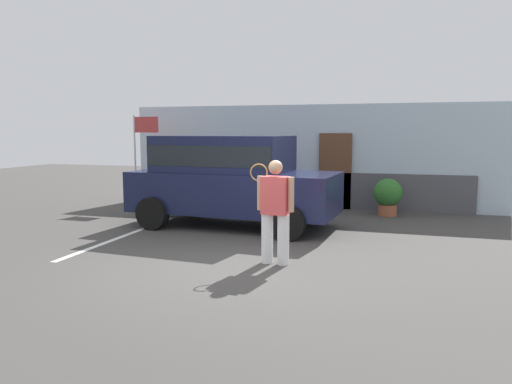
# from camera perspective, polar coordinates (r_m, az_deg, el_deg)

# --- Properties ---
(ground_plane) EXTENTS (40.00, 40.00, 0.00)m
(ground_plane) POSITION_cam_1_polar(r_m,az_deg,el_deg) (7.98, -2.95, -8.51)
(ground_plane) COLOR #423F3D
(parking_stripe_0) EXTENTS (0.12, 4.40, 0.01)m
(parking_stripe_0) POSITION_cam_1_polar(r_m,az_deg,el_deg) (10.52, -15.00, -4.91)
(parking_stripe_0) COLOR silver
(parking_stripe_0) RESTS_ON ground_plane
(house_frontage) EXTENTS (10.62, 0.40, 2.90)m
(house_frontage) POSITION_cam_1_polar(r_m,az_deg,el_deg) (14.03, 6.14, 3.83)
(house_frontage) COLOR silver
(house_frontage) RESTS_ON ground_plane
(parked_suv) EXTENTS (4.71, 2.39, 2.05)m
(parked_suv) POSITION_cam_1_polar(r_m,az_deg,el_deg) (11.01, -3.07, 1.86)
(parked_suv) COLOR #141938
(parked_suv) RESTS_ON ground_plane
(tennis_player_man) EXTENTS (0.76, 0.30, 1.69)m
(tennis_player_man) POSITION_cam_1_polar(r_m,az_deg,el_deg) (7.87, 2.24, -2.13)
(tennis_player_man) COLOR white
(tennis_player_man) RESTS_ON ground_plane
(potted_plant_by_porch) EXTENTS (0.73, 0.73, 0.96)m
(potted_plant_by_porch) POSITION_cam_1_polar(r_m,az_deg,el_deg) (12.91, 15.15, -0.35)
(potted_plant_by_porch) COLOR #9E5638
(potted_plant_by_porch) RESTS_ON ground_plane
(flag_pole) EXTENTS (0.80, 0.05, 2.62)m
(flag_pole) POSITION_cam_1_polar(r_m,az_deg,el_deg) (14.57, -13.31, 5.67)
(flag_pole) COLOR silver
(flag_pole) RESTS_ON ground_plane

